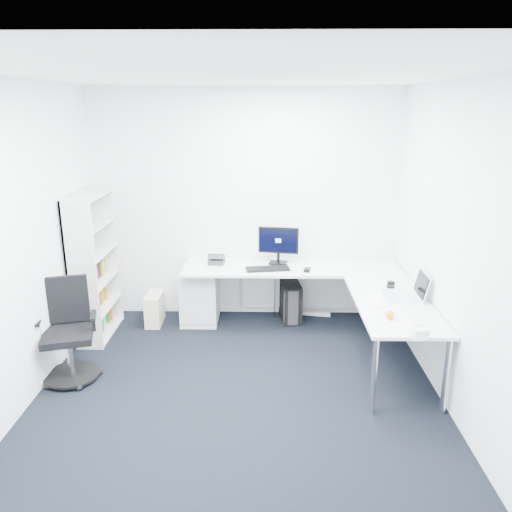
{
  "coord_description": "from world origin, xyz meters",
  "views": [
    {
      "loc": [
        0.23,
        -3.7,
        2.48
      ],
      "look_at": [
        0.15,
        1.05,
        1.05
      ],
      "focal_mm": 35.0,
      "sensor_mm": 36.0,
      "label": 1
    }
  ],
  "objects_px": {
    "bookshelf": "(94,267)",
    "task_chair": "(67,332)",
    "l_desk": "(293,307)",
    "monitor": "(278,245)",
    "laptop": "(398,284)"
  },
  "relations": [
    {
      "from": "bookshelf",
      "to": "task_chair",
      "type": "relative_size",
      "value": 1.67
    },
    {
      "from": "l_desk",
      "to": "monitor",
      "type": "relative_size",
      "value": 5.32
    },
    {
      "from": "bookshelf",
      "to": "l_desk",
      "type": "bearing_deg",
      "value": -1.32
    },
    {
      "from": "monitor",
      "to": "l_desk",
      "type": "bearing_deg",
      "value": -60.54
    },
    {
      "from": "bookshelf",
      "to": "laptop",
      "type": "distance_m",
      "value": 3.21
    },
    {
      "from": "monitor",
      "to": "laptop",
      "type": "height_order",
      "value": "monitor"
    },
    {
      "from": "bookshelf",
      "to": "monitor",
      "type": "height_order",
      "value": "bookshelf"
    },
    {
      "from": "l_desk",
      "to": "monitor",
      "type": "bearing_deg",
      "value": 109.55
    },
    {
      "from": "task_chair",
      "to": "monitor",
      "type": "bearing_deg",
      "value": 18.72
    },
    {
      "from": "l_desk",
      "to": "task_chair",
      "type": "height_order",
      "value": "task_chair"
    },
    {
      "from": "l_desk",
      "to": "laptop",
      "type": "bearing_deg",
      "value": -32.28
    },
    {
      "from": "l_desk",
      "to": "task_chair",
      "type": "xyz_separation_m",
      "value": [
        -2.13,
        -0.93,
        0.12
      ]
    },
    {
      "from": "bookshelf",
      "to": "laptop",
      "type": "relative_size",
      "value": 4.34
    },
    {
      "from": "task_chair",
      "to": "laptop",
      "type": "relative_size",
      "value": 2.6
    },
    {
      "from": "l_desk",
      "to": "monitor",
      "type": "xyz_separation_m",
      "value": [
        -0.16,
        0.44,
        0.58
      ]
    }
  ]
}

